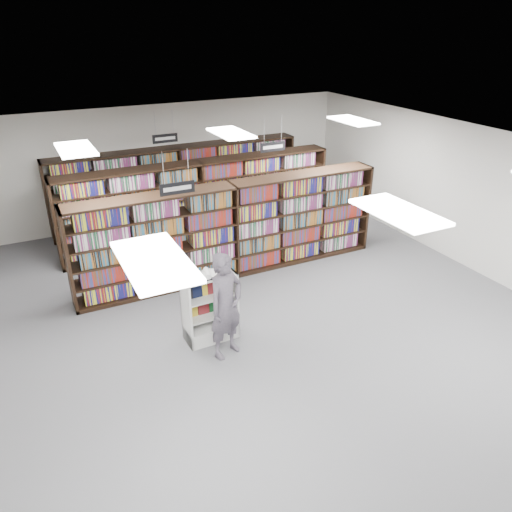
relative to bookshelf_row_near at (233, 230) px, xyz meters
name	(u,v)px	position (x,y,z in m)	size (l,w,h in m)	color
floor	(275,315)	(0.00, -2.00, -1.05)	(12.00, 12.00, 0.00)	#49494E
ceiling	(279,153)	(0.00, -2.00, 2.15)	(10.00, 12.00, 0.10)	white
wall_back	(174,162)	(0.00, 4.00, 0.55)	(10.00, 0.10, 3.20)	silver
wall_right	(474,200)	(5.00, -2.00, 0.55)	(0.10, 12.00, 3.20)	silver
bookshelf_row_near	(233,230)	(0.00, 0.00, 0.00)	(7.00, 0.60, 2.10)	black
bookshelf_row_mid	(201,202)	(0.00, 2.00, 0.00)	(7.00, 0.60, 2.10)	black
bookshelf_row_far	(179,184)	(0.00, 3.70, 0.00)	(7.00, 0.60, 2.10)	black
aisle_sign_left	(177,187)	(-1.50, -1.00, 1.48)	(0.65, 0.02, 0.80)	#B2B2B7
aisle_sign_right	(273,146)	(1.50, 1.00, 1.48)	(0.65, 0.02, 0.80)	#B2B2B7
aisle_sign_center	(165,138)	(-0.50, 3.00, 1.48)	(0.65, 0.02, 0.80)	#B2B2B7
troffer_front_left	(155,261)	(-3.00, -5.00, 2.11)	(0.60, 1.20, 0.04)	white
troffer_front_center	(399,212)	(0.00, -5.00, 2.11)	(0.60, 1.20, 0.04)	white
troffer_back_left	(76,149)	(-3.00, 0.00, 2.11)	(0.60, 1.20, 0.04)	white
troffer_back_center	(231,133)	(0.00, 0.00, 2.11)	(0.60, 1.20, 0.04)	white
troffer_back_right	(353,121)	(3.00, 0.00, 2.11)	(0.60, 1.20, 0.04)	white
endcap_display	(210,315)	(-1.41, -2.13, -0.60)	(0.94, 0.49, 1.29)	white
open_book	(208,275)	(-1.44, -2.21, 0.28)	(0.61, 0.43, 0.13)	black
shopper	(226,306)	(-1.33, -2.70, -0.10)	(0.69, 0.45, 1.89)	#554F5A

